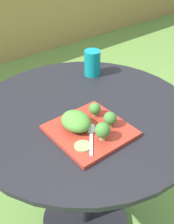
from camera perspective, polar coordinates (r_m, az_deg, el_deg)
name	(u,v)px	position (r m, az deg, el deg)	size (l,w,h in m)	color
ground_plane	(85,221)	(1.60, -0.39, -21.40)	(12.00, 12.00, 0.00)	#669342
patio_table	(85,161)	(1.25, -0.48, -9.92)	(0.87, 0.87, 0.73)	black
salad_plate	(90,131)	(0.97, 0.61, -3.82)	(0.25, 0.25, 0.01)	#AD3323
drinking_glass	(92,64)	(1.30, 1.09, 9.72)	(0.07, 0.07, 0.12)	#0F8C93
fork	(91,136)	(0.93, 0.85, -4.91)	(0.11, 0.13, 0.00)	silver
lettuce_mound	(76,121)	(0.95, -2.25, -1.87)	(0.09, 0.11, 0.06)	#519338
broccoli_floret_0	(111,118)	(0.96, 4.86, -1.25)	(0.05, 0.05, 0.06)	#99B770
broccoli_floret_1	(96,108)	(1.01, 1.81, 0.73)	(0.04, 0.04, 0.05)	#99B770
broccoli_floret_2	(103,130)	(0.90, 3.21, -3.75)	(0.05, 0.05, 0.06)	#99B770
cucumber_slice_0	(83,146)	(0.89, -0.90, -6.95)	(0.05, 0.05, 0.01)	#8EB766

